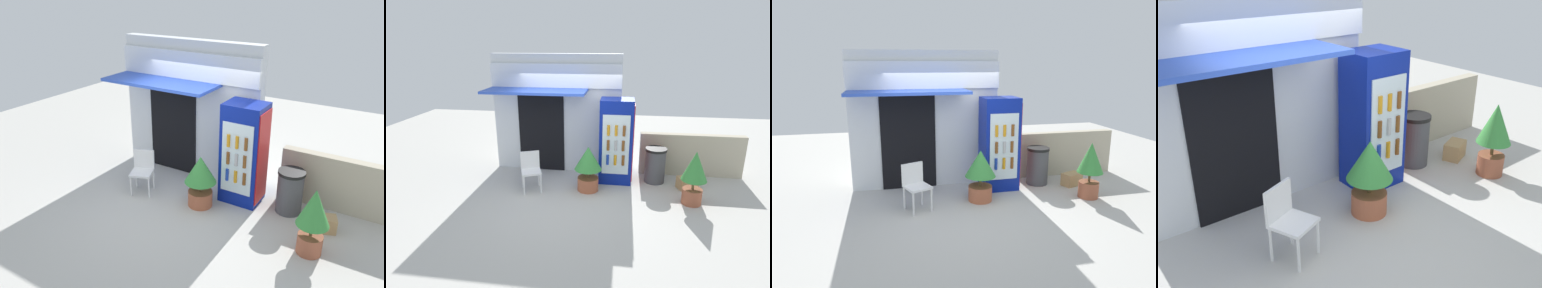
% 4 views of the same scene
% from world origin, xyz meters
% --- Properties ---
extents(ground, '(16.00, 16.00, 0.00)m').
position_xyz_m(ground, '(0.00, 0.00, 0.00)').
color(ground, beige).
extents(storefront_building, '(3.21, 1.16, 2.96)m').
position_xyz_m(storefront_building, '(-0.42, 1.32, 1.55)').
color(storefront_building, silver).
rests_on(storefront_building, ground).
extents(drink_cooler, '(0.78, 0.68, 2.00)m').
position_xyz_m(drink_cooler, '(1.13, 0.79, 1.00)').
color(drink_cooler, navy).
rests_on(drink_cooler, ground).
extents(plastic_chair, '(0.56, 0.56, 0.87)m').
position_xyz_m(plastic_chair, '(-0.76, 0.06, 0.51)').
color(plastic_chair, white).
rests_on(plastic_chair, ground).
extents(potted_plant_near_shop, '(0.61, 0.61, 1.03)m').
position_xyz_m(potted_plant_near_shop, '(0.54, 0.17, 0.61)').
color(potted_plant_near_shop, '#AD5B3D').
rests_on(potted_plant_near_shop, ground).
extents(potted_plant_curbside, '(0.52, 0.52, 1.15)m').
position_xyz_m(potted_plant_curbside, '(2.75, -0.16, 0.68)').
color(potted_plant_curbside, '#995138').
rests_on(potted_plant_curbside, ground).
extents(trash_bin, '(0.50, 0.50, 0.85)m').
position_xyz_m(trash_bin, '(2.07, 0.85, 0.43)').
color(trash_bin, '#47474C').
rests_on(trash_bin, ground).
extents(stone_boundary_wall, '(2.51, 0.21, 1.06)m').
position_xyz_m(stone_boundary_wall, '(2.98, 1.39, 0.53)').
color(stone_boundary_wall, '#B7AD93').
rests_on(stone_boundary_wall, ground).
extents(cardboard_box, '(0.50, 0.40, 0.28)m').
position_xyz_m(cardboard_box, '(2.79, 0.56, 0.14)').
color(cardboard_box, tan).
rests_on(cardboard_box, ground).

